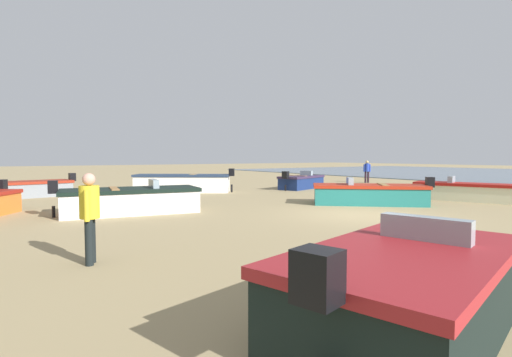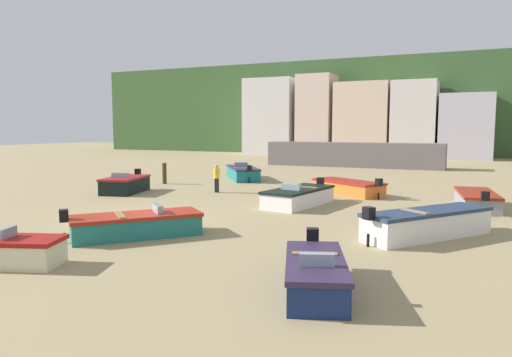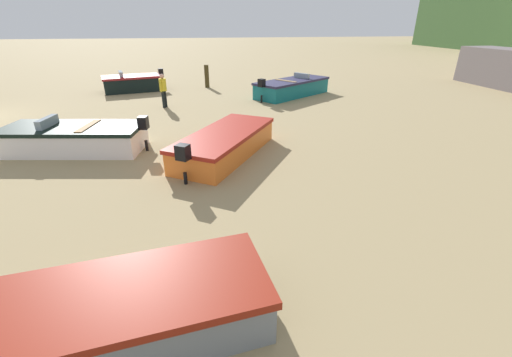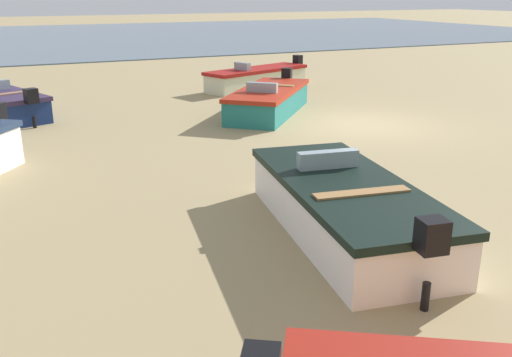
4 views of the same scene
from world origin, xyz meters
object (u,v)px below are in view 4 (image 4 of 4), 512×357
Objects in this scene: boat_navy_2 at (7,105)px; boat_white_5 at (345,207)px; boat_cream_6 at (257,78)px; boat_teal_3 at (269,101)px.

boat_navy_2 is 0.77× the size of boat_white_5.
boat_navy_2 is at bearing 120.72° from boat_white_5.
boat_white_5 is at bearing -88.72° from boat_navy_2.
boat_white_5 reaches higher than boat_cream_6.
boat_white_5 is 1.01× the size of boat_cream_6.
boat_teal_3 is 0.91× the size of boat_cream_6.
boat_white_5 reaches higher than boat_navy_2.
boat_teal_3 reaches higher than boat_navy_2.
boat_cream_6 is (-4.65, -13.08, -0.03)m from boat_white_5.
boat_white_5 is 13.88m from boat_cream_6.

